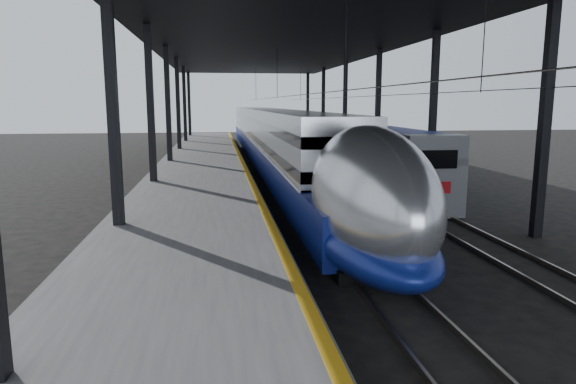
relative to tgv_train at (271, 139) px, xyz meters
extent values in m
plane|color=black|center=(-2.00, -29.43, -2.15)|extent=(160.00, 160.00, 0.00)
cube|color=#4C4C4F|center=(-5.50, -9.43, -1.65)|extent=(6.00, 80.00, 1.00)
cube|color=gold|center=(-2.70, -9.43, -1.14)|extent=(0.30, 80.00, 0.01)
cube|color=slate|center=(-0.72, -9.43, -2.07)|extent=(0.08, 80.00, 0.16)
cube|color=slate|center=(0.72, -9.43, -2.07)|extent=(0.08, 80.00, 0.16)
cube|color=slate|center=(4.28, -9.43, -2.07)|extent=(0.08, 80.00, 0.16)
cube|color=slate|center=(5.72, -9.43, -2.07)|extent=(0.08, 80.00, 0.16)
cube|color=black|center=(-7.80, -24.43, 2.35)|extent=(0.35, 0.35, 9.00)
cube|color=black|center=(7.60, -24.43, 2.35)|extent=(0.35, 0.35, 9.00)
cube|color=black|center=(-7.80, -14.43, 2.35)|extent=(0.35, 0.35, 9.00)
cube|color=black|center=(7.60, -14.43, 2.35)|extent=(0.35, 0.35, 9.00)
cube|color=black|center=(-7.80, -4.43, 2.35)|extent=(0.35, 0.35, 9.00)
cube|color=black|center=(7.60, -4.43, 2.35)|extent=(0.35, 0.35, 9.00)
cube|color=black|center=(-7.80, 5.57, 2.35)|extent=(0.35, 0.35, 9.00)
cube|color=black|center=(7.60, 5.57, 2.35)|extent=(0.35, 0.35, 9.00)
cube|color=black|center=(-7.80, 15.57, 2.35)|extent=(0.35, 0.35, 9.00)
cube|color=black|center=(7.60, 15.57, 2.35)|extent=(0.35, 0.35, 9.00)
cube|color=black|center=(-7.80, 25.57, 2.35)|extent=(0.35, 0.35, 9.00)
cube|color=black|center=(7.60, 25.57, 2.35)|extent=(0.35, 0.35, 9.00)
cube|color=black|center=(-0.10, -9.43, 7.10)|extent=(18.00, 75.00, 0.45)
cylinder|color=slate|center=(0.00, -9.43, 3.35)|extent=(0.03, 74.00, 0.03)
cylinder|color=slate|center=(5.00, -9.43, 3.35)|extent=(0.03, 74.00, 0.03)
cube|color=silver|center=(0.00, 4.01, 0.31)|extent=(3.10, 57.00, 4.27)
cube|color=navy|center=(0.00, 2.51, -1.03)|extent=(3.18, 62.00, 1.65)
cube|color=silver|center=(0.00, 4.01, -0.17)|extent=(3.20, 57.00, 0.11)
cube|color=black|center=(0.00, 4.01, 1.54)|extent=(3.14, 57.00, 0.45)
cube|color=black|center=(0.00, 4.01, 0.31)|extent=(3.14, 57.00, 0.45)
ellipsoid|color=silver|center=(0.00, -27.49, 0.15)|extent=(3.10, 8.40, 4.27)
ellipsoid|color=navy|center=(0.00, -27.49, -1.08)|extent=(3.18, 8.40, 1.81)
ellipsoid|color=black|center=(0.00, -30.09, 1.00)|extent=(1.60, 2.20, 0.96)
cube|color=black|center=(0.00, -27.49, -1.95)|extent=(2.35, 2.60, 0.40)
cube|color=black|center=(0.00, -5.49, -1.95)|extent=(2.35, 2.60, 0.40)
cube|color=navy|center=(5.00, -12.27, -0.26)|extent=(2.64, 18.00, 3.58)
cube|color=gray|center=(5.00, -20.67, -0.26)|extent=(2.69, 1.20, 3.63)
cube|color=black|center=(5.00, -21.29, 0.54)|extent=(1.60, 0.06, 0.80)
cube|color=#B20D12|center=(5.00, -21.29, -0.68)|extent=(1.13, 0.06, 0.52)
cube|color=gray|center=(5.00, 6.73, -0.26)|extent=(2.64, 18.00, 3.58)
cube|color=gray|center=(5.00, 25.73, -0.26)|extent=(2.64, 18.00, 3.58)
cube|color=black|center=(5.00, -18.27, -1.97)|extent=(2.08, 2.40, 0.36)
cube|color=black|center=(5.00, 3.73, -1.97)|extent=(2.08, 2.40, 0.36)
camera|label=1|loc=(-4.46, -42.06, 2.91)|focal=32.00mm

